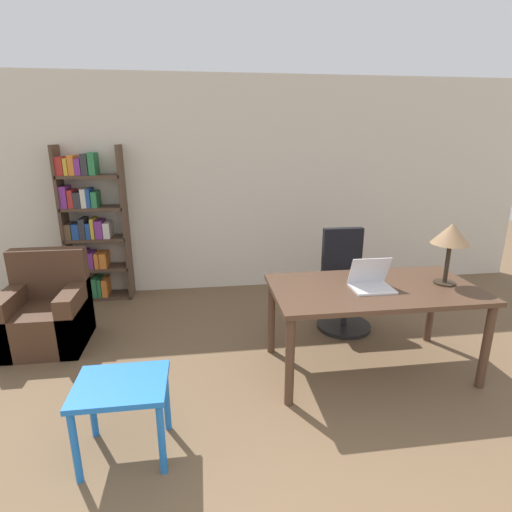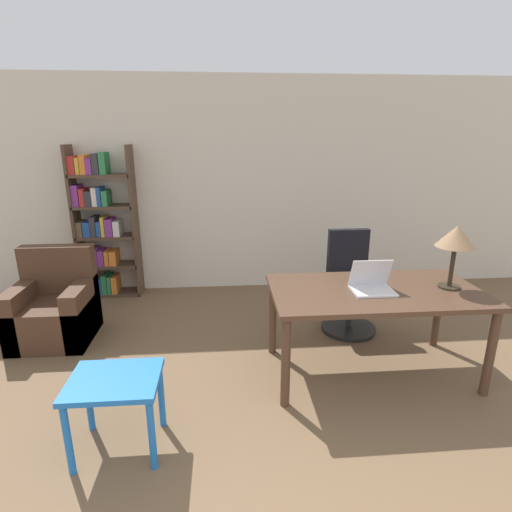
{
  "view_description": "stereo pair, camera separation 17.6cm",
  "coord_description": "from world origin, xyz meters",
  "px_view_note": "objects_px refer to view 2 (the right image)",
  "views": [
    {
      "loc": [
        -0.42,
        -0.63,
        1.98
      ],
      "look_at": [
        0.01,
        2.52,
        1.02
      ],
      "focal_mm": 28.0,
      "sensor_mm": 36.0,
      "label": 1
    },
    {
      "loc": [
        -0.25,
        -0.65,
        1.98
      ],
      "look_at": [
        0.01,
        2.52,
        1.02
      ],
      "focal_mm": 28.0,
      "sensor_mm": 36.0,
      "label": 2
    }
  ],
  "objects_px": {
    "side_table_blue": "(115,391)",
    "armchair": "(55,310)",
    "desk": "(375,300)",
    "table_lamp": "(456,238)",
    "office_chair": "(349,288)",
    "laptop": "(372,284)",
    "bookshelf": "(101,227)"
  },
  "relations": [
    {
      "from": "side_table_blue",
      "to": "armchair",
      "type": "xyz_separation_m",
      "value": [
        -1.0,
        1.59,
        -0.13
      ]
    },
    {
      "from": "desk",
      "to": "table_lamp",
      "type": "height_order",
      "value": "table_lamp"
    },
    {
      "from": "desk",
      "to": "armchair",
      "type": "height_order",
      "value": "armchair"
    },
    {
      "from": "desk",
      "to": "table_lamp",
      "type": "bearing_deg",
      "value": -0.73
    },
    {
      "from": "office_chair",
      "to": "table_lamp",
      "type": "bearing_deg",
      "value": -56.46
    },
    {
      "from": "desk",
      "to": "laptop",
      "type": "relative_size",
      "value": 5.19
    },
    {
      "from": "office_chair",
      "to": "armchair",
      "type": "bearing_deg",
      "value": 179.81
    },
    {
      "from": "side_table_blue",
      "to": "armchair",
      "type": "bearing_deg",
      "value": 122.14
    },
    {
      "from": "armchair",
      "to": "table_lamp",
      "type": "bearing_deg",
      "value": -13.58
    },
    {
      "from": "office_chair",
      "to": "side_table_blue",
      "type": "bearing_deg",
      "value": -141.78
    },
    {
      "from": "table_lamp",
      "to": "office_chair",
      "type": "height_order",
      "value": "table_lamp"
    },
    {
      "from": "desk",
      "to": "armchair",
      "type": "distance_m",
      "value": 3.09
    },
    {
      "from": "laptop",
      "to": "armchair",
      "type": "bearing_deg",
      "value": 163.11
    },
    {
      "from": "desk",
      "to": "side_table_blue",
      "type": "xyz_separation_m",
      "value": [
        -1.95,
        -0.74,
        -0.25
      ]
    },
    {
      "from": "laptop",
      "to": "desk",
      "type": "bearing_deg",
      "value": 28.72
    },
    {
      "from": "table_lamp",
      "to": "armchair",
      "type": "xyz_separation_m",
      "value": [
        -3.57,
        0.86,
        -0.89
      ]
    },
    {
      "from": "laptop",
      "to": "office_chair",
      "type": "bearing_deg",
      "value": 82.96
    },
    {
      "from": "table_lamp",
      "to": "armchair",
      "type": "distance_m",
      "value": 3.78
    },
    {
      "from": "desk",
      "to": "bookshelf",
      "type": "bearing_deg",
      "value": 143.78
    },
    {
      "from": "office_chair",
      "to": "armchair",
      "type": "distance_m",
      "value": 3.01
    },
    {
      "from": "desk",
      "to": "side_table_blue",
      "type": "distance_m",
      "value": 2.09
    },
    {
      "from": "side_table_blue",
      "to": "laptop",
      "type": "bearing_deg",
      "value": 20.51
    },
    {
      "from": "laptop",
      "to": "bookshelf",
      "type": "bearing_deg",
      "value": 142.96
    },
    {
      "from": "desk",
      "to": "laptop",
      "type": "bearing_deg",
      "value": -151.28
    },
    {
      "from": "laptop",
      "to": "bookshelf",
      "type": "relative_size",
      "value": 0.18
    },
    {
      "from": "desk",
      "to": "armchair",
      "type": "bearing_deg",
      "value": 163.82
    },
    {
      "from": "table_lamp",
      "to": "side_table_blue",
      "type": "xyz_separation_m",
      "value": [
        -2.57,
        -0.73,
        -0.76
      ]
    },
    {
      "from": "armchair",
      "to": "laptop",
      "type": "bearing_deg",
      "value": -16.89
    },
    {
      "from": "laptop",
      "to": "side_table_blue",
      "type": "xyz_separation_m",
      "value": [
        -1.9,
        -0.71,
        -0.4
      ]
    },
    {
      "from": "side_table_blue",
      "to": "armchair",
      "type": "height_order",
      "value": "armchair"
    },
    {
      "from": "side_table_blue",
      "to": "bookshelf",
      "type": "relative_size",
      "value": 0.3
    },
    {
      "from": "desk",
      "to": "table_lamp",
      "type": "xyz_separation_m",
      "value": [
        0.63,
        -0.01,
        0.51
      ]
    }
  ]
}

